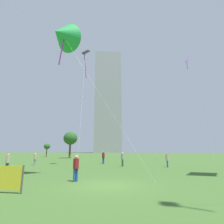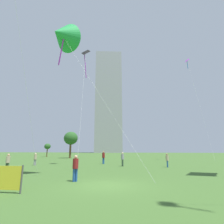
{
  "view_description": "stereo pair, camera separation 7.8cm",
  "coord_description": "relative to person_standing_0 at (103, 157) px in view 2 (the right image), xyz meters",
  "views": [
    {
      "loc": [
        2.43,
        -10.82,
        2.03
      ],
      "look_at": [
        -1.91,
        11.0,
        6.86
      ],
      "focal_mm": 28.22,
      "sensor_mm": 36.0,
      "label": 1
    },
    {
      "loc": [
        2.5,
        -10.81,
        2.03
      ],
      "look_at": [
        -1.91,
        11.0,
        6.86
      ],
      "focal_mm": 28.22,
      "sensor_mm": 36.0,
      "label": 2
    }
  ],
  "objects": [
    {
      "name": "ground",
      "position": [
        4.2,
        -15.79,
        -1.08
      ],
      "size": [
        280.0,
        280.0,
        0.0
      ],
      "primitive_type": "plane",
      "color": "#3D6028"
    },
    {
      "name": "person_standing_0",
      "position": [
        0.0,
        0.0,
        0.0
      ],
      "size": [
        0.41,
        0.41,
        1.86
      ],
      "rotation": [
        0.0,
        0.0,
        1.14
      ],
      "color": "#1E478C",
      "rests_on": "ground"
    },
    {
      "name": "person_standing_1",
      "position": [
        3.38,
        -3.35,
        -0.06
      ],
      "size": [
        0.39,
        0.39,
        1.76
      ],
      "rotation": [
        0.0,
        0.0,
        5.33
      ],
      "color": "#3F593F",
      "rests_on": "ground"
    },
    {
      "name": "person_standing_2",
      "position": [
        -8.58,
        -4.27,
        -0.13
      ],
      "size": [
        0.37,
        0.37,
        1.64
      ],
      "rotation": [
        0.0,
        0.0,
        0.94
      ],
      "color": "gray",
      "rests_on": "ground"
    },
    {
      "name": "person_standing_3",
      "position": [
        -6.8,
        -11.19,
        -0.1
      ],
      "size": [
        0.37,
        0.37,
        1.68
      ],
      "rotation": [
        0.0,
        0.0,
        0.32
      ],
      "color": "#3F593F",
      "rests_on": "ground"
    },
    {
      "name": "person_standing_4",
      "position": [
        8.9,
        -3.51,
        -0.14
      ],
      "size": [
        0.36,
        0.36,
        1.62
      ],
      "rotation": [
        0.0,
        0.0,
        1.55
      ],
      "color": "#1E478C",
      "rests_on": "ground"
    },
    {
      "name": "person_standing_6",
      "position": [
        1.86,
        -15.05,
        -0.1
      ],
      "size": [
        0.38,
        0.38,
        1.7
      ],
      "rotation": [
        0.0,
        0.0,
        0.81
      ],
      "color": "#1E478C",
      "rests_on": "ground"
    },
    {
      "name": "kite_flying_2",
      "position": [
        16.14,
        12.32,
        20.35
      ],
      "size": [
        2.33,
        5.96,
        22.41
      ],
      "color": "silver",
      "rests_on": "ground"
    },
    {
      "name": "kite_flying_3",
      "position": [
        -2.03,
        -3.67,
        15.0
      ],
      "size": [
        2.91,
        7.77,
        17.31
      ],
      "color": "silver",
      "rests_on": "ground"
    },
    {
      "name": "kite_flying_4",
      "position": [
        -0.34,
        -14.0,
        10.9
      ],
      "size": [
        8.98,
        2.99,
        13.48
      ],
      "color": "silver",
      "rests_on": "ground"
    },
    {
      "name": "park_tree_0",
      "position": [
        -23.73,
        23.5,
        2.03
      ],
      "size": [
        1.9,
        1.9,
        4.03
      ],
      "color": "brown",
      "rests_on": "ground"
    },
    {
      "name": "park_tree_1",
      "position": [
        -13.3,
        17.22,
        3.98
      ],
      "size": [
        3.6,
        3.6,
        6.82
      ],
      "color": "brown",
      "rests_on": "ground"
    },
    {
      "name": "distant_highrise_0",
      "position": [
        -24.56,
        112.23,
        40.28
      ],
      "size": [
        25.18,
        23.65,
        82.71
      ],
      "primitive_type": "cube",
      "rotation": [
        0.0,
        0.0,
        0.24
      ],
      "color": "#939399",
      "rests_on": "ground"
    }
  ]
}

